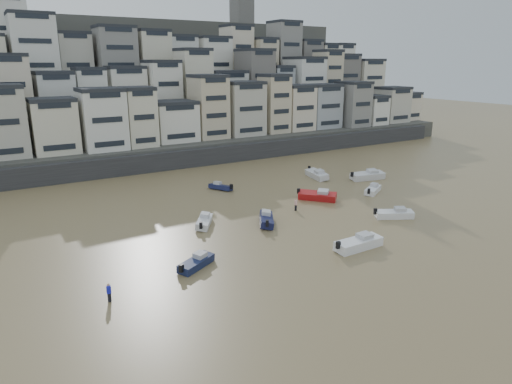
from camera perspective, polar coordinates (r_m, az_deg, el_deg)
ground at (r=36.48m, az=18.30°, el=-18.70°), size 400.00×400.00×0.00m
harbor_wall at (r=92.07m, az=-9.05°, el=4.17°), size 140.00×3.00×3.50m
hillside at (r=129.52m, az=-14.24°, el=12.29°), size 141.04×66.00×50.00m
boat_a at (r=52.68m, az=12.72°, el=-6.03°), size 6.55×2.25×1.78m
boat_b at (r=64.05m, az=16.91°, el=-2.48°), size 5.72×4.23×1.51m
boat_c at (r=59.13m, az=1.31°, el=-3.30°), size 4.38×5.72×1.52m
boat_d at (r=75.38m, az=14.41°, el=0.43°), size 5.43×4.16×1.44m
boat_e at (r=69.75m, az=7.69°, el=-0.34°), size 5.57×6.05×1.69m
boat_f at (r=58.84m, az=-6.50°, el=-3.54°), size 4.38×5.34×1.44m
boat_g at (r=83.63m, az=13.79°, el=2.14°), size 7.18×3.42×1.88m
boat_h at (r=75.10m, az=-4.44°, el=0.75°), size 3.39×4.65×1.22m
boat_i at (r=83.03m, az=7.60°, el=2.33°), size 3.35×6.74×1.76m
boat_j at (r=47.43m, az=-7.49°, el=-8.56°), size 5.17×3.84×1.36m
person_blue at (r=42.72m, az=-17.90°, el=-11.87°), size 0.44×0.44×1.74m
person_pink at (r=64.55m, az=5.00°, el=-1.58°), size 0.44×0.44×1.74m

